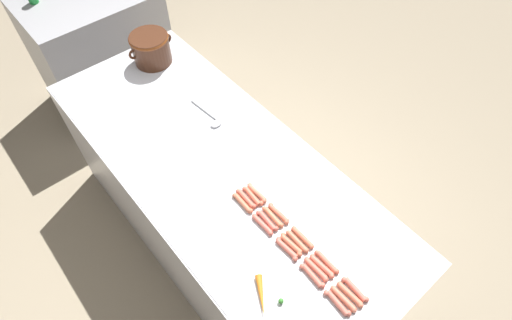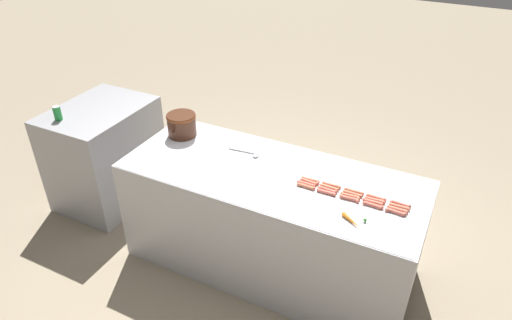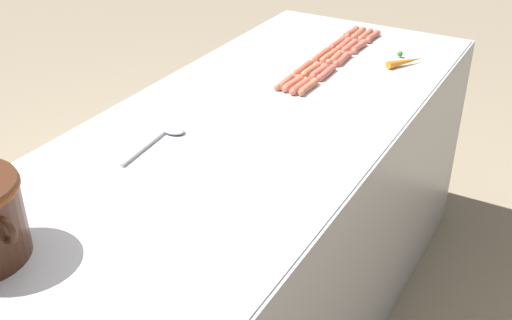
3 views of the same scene
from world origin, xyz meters
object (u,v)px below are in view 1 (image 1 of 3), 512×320
(hot_dog_1, at_px, (312,276))
(hot_dog_5, at_px, (343,299))
(hot_dog_11, at_px, (322,266))
(hot_dog_15, at_px, (355,289))
(hot_dog_13, at_px, (273,217))
(hot_dog_10, at_px, (350,294))
(hot_dog_18, at_px, (279,214))
(back_cabinet, at_px, (102,49))
(hot_dog_12, at_px, (297,242))
(hot_dog_3, at_px, (262,225))
(serving_spoon, at_px, (212,119))
(hot_dog_2, at_px, (287,249))
(hot_dog_9, at_px, (246,199))
(hot_dog_14, at_px, (253,196))
(hot_dog_17, at_px, (303,237))
(carrot, at_px, (262,296))
(hot_dog_7, at_px, (291,245))
(bean_pot, at_px, (151,47))
(hot_dog_8, at_px, (267,221))
(hot_dog_16, at_px, (327,262))
(hot_dog_0, at_px, (337,303))
(hot_dog_4, at_px, (243,203))
(hot_dog_6, at_px, (316,269))
(hot_dog_19, at_px, (257,193))

(hot_dog_1, bearing_deg, hot_dog_5, -79.59)
(hot_dog_11, distance_m, hot_dog_15, 0.16)
(hot_dog_1, bearing_deg, hot_dog_13, 78.97)
(hot_dog_10, height_order, hot_dog_18, same)
(back_cabinet, relative_size, hot_dog_12, 6.87)
(hot_dog_3, height_order, serving_spoon, hot_dog_3)
(hot_dog_2, xyz_separation_m, hot_dog_9, (0.03, 0.32, 0.00))
(hot_dog_14, height_order, hot_dog_17, same)
(hot_dog_13, relative_size, hot_dog_18, 1.00)
(hot_dog_1, bearing_deg, carrot, 161.68)
(hot_dog_10, bearing_deg, hot_dog_18, 86.16)
(hot_dog_7, distance_m, hot_dog_12, 0.03)
(hot_dog_12, xyz_separation_m, bean_pot, (0.18, 1.52, 0.09))
(hot_dog_8, relative_size, hot_dog_16, 1.00)
(hot_dog_0, relative_size, hot_dog_13, 1.00)
(back_cabinet, height_order, hot_dog_7, back_cabinet)
(hot_dog_13, distance_m, bean_pot, 1.37)
(hot_dog_17, height_order, bean_pot, bean_pot)
(hot_dog_7, height_order, hot_dog_13, same)
(hot_dog_7, bearing_deg, hot_dog_3, 101.64)
(hot_dog_9, relative_size, hot_dog_12, 1.00)
(hot_dog_4, height_order, hot_dog_7, same)
(hot_dog_17, bearing_deg, hot_dog_10, -95.71)
(back_cabinet, xyz_separation_m, hot_dog_16, (-0.12, -2.59, 0.44))
(back_cabinet, distance_m, hot_dog_6, 2.62)
(hot_dog_13, relative_size, hot_dog_14, 1.00)
(hot_dog_1, height_order, hot_dog_10, same)
(hot_dog_1, distance_m, hot_dog_7, 0.17)
(hot_dog_5, relative_size, hot_dog_12, 1.00)
(hot_dog_13, xyz_separation_m, hot_dog_14, (0.00, 0.15, 0.00))
(hot_dog_9, bearing_deg, hot_dog_14, -14.47)
(hot_dog_15, bearing_deg, hot_dog_10, -178.87)
(hot_dog_19, distance_m, carrot, 0.51)
(hot_dog_8, bearing_deg, hot_dog_10, -85.95)
(hot_dog_1, xyz_separation_m, hot_dog_3, (-0.00, 0.32, 0.00))
(hot_dog_0, distance_m, hot_dog_12, 0.31)
(bean_pot, bearing_deg, hot_dog_10, -95.67)
(hot_dog_9, relative_size, carrot, 0.87)
(hot_dog_14, bearing_deg, hot_dog_4, 179.68)
(hot_dog_11, distance_m, hot_dog_18, 0.32)
(hot_dog_8, height_order, carrot, carrot)
(hot_dog_16, relative_size, hot_dog_18, 1.00)
(hot_dog_4, xyz_separation_m, hot_dog_13, (0.06, -0.15, 0.00))
(hot_dog_16, relative_size, bean_pot, 0.46)
(hot_dog_1, height_order, carrot, carrot)
(hot_dog_0, distance_m, hot_dog_3, 0.47)
(hot_dog_9, bearing_deg, bean_pot, 79.77)
(hot_dog_4, distance_m, serving_spoon, 0.59)
(hot_dog_8, height_order, hot_dog_18, same)
(hot_dog_4, height_order, hot_dog_14, same)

